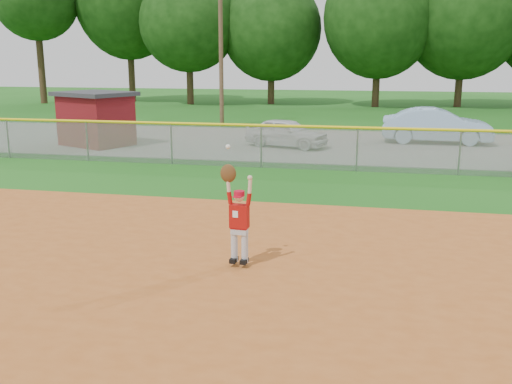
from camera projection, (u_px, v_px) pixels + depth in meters
ground at (336, 279)px, 10.05m from camera, size 120.00×120.00×0.00m
clay_infield at (320, 366)px, 7.19m from camera, size 24.00×16.00×0.04m
parking_strip at (361, 145)px, 25.30m from camera, size 44.00×10.00×0.03m
car_white_a at (286, 133)px, 24.61m from camera, size 3.88×2.48×1.23m
car_blue at (437, 126)px, 25.69m from camera, size 4.82×1.79×1.57m
utility_shed at (96, 118)px, 25.02m from camera, size 3.88×3.53×2.37m
outfield_fence at (357, 146)px, 19.38m from camera, size 40.06×0.10×1.55m
power_lines at (387, 41)px, 29.74m from camera, size 19.40×0.24×9.00m
tree_line at (385, 8)px, 44.25m from camera, size 62.37×13.00×14.43m
ballplayer at (238, 215)px, 10.38m from camera, size 0.61×0.27×2.19m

